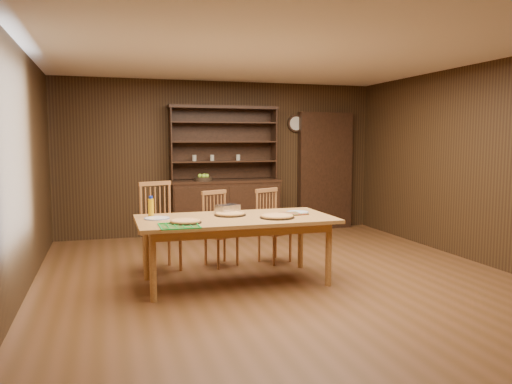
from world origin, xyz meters
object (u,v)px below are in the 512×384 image
object	(u,v)px
chair_left	(159,223)
chair_center	(218,226)
china_hutch	(225,200)
dining_table	(235,223)
juice_bottle	(151,207)
chair_right	(271,223)

from	to	relation	value
chair_left	chair_center	world-z (taller)	chair_left
china_hutch	chair_center	size ratio (longest dim) A/B	2.27
dining_table	chair_left	distance (m)	1.17
chair_left	juice_bottle	bearing A→B (deg)	-121.95
chair_left	dining_table	bearing A→B (deg)	-67.38
chair_left	chair_center	xyz separation A→B (m)	(0.76, 0.00, -0.07)
dining_table	chair_left	bearing A→B (deg)	130.68
dining_table	juice_bottle	size ratio (longest dim) A/B	9.16
china_hutch	chair_left	size ratio (longest dim) A/B	1.99
chair_left	juice_bottle	distance (m)	0.66
china_hutch	juice_bottle	bearing A→B (deg)	-120.00
chair_left	chair_center	bearing A→B (deg)	-17.88
china_hutch	chair_center	world-z (taller)	china_hutch
dining_table	juice_bottle	world-z (taller)	juice_bottle
china_hutch	juice_bottle	size ratio (longest dim) A/B	9.19
dining_table	chair_right	size ratio (longest dim) A/B	2.24
dining_table	chair_center	xyz separation A→B (m)	(-0.00, 0.88, -0.18)
chair_center	chair_right	bearing A→B (deg)	-24.71
dining_table	chair_left	xyz separation A→B (m)	(-0.76, 0.88, -0.10)
china_hutch	juice_bottle	distance (m)	2.90
china_hutch	chair_right	xyz separation A→B (m)	(0.17, -1.94, -0.08)
chair_left	chair_right	size ratio (longest dim) A/B	1.13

